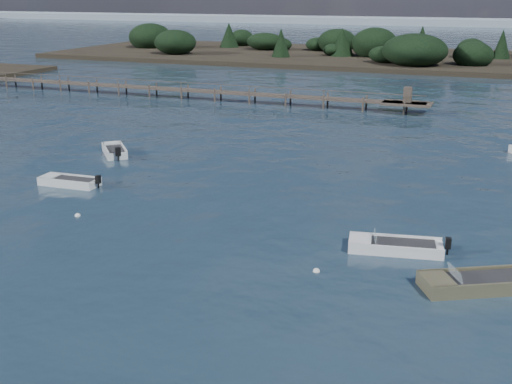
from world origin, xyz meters
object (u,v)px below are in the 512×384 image
at_px(dinghy_mid_grey, 70,183).
at_px(tender_far_grey, 115,152).
at_px(dinghy_mid_white_a, 395,248).
at_px(dinghy_mid_white_b, 477,285).
at_px(jetty, 185,90).

height_order(dinghy_mid_grey, tender_far_grey, tender_far_grey).
height_order(dinghy_mid_white_a, dinghy_mid_white_b, dinghy_mid_white_b).
height_order(dinghy_mid_white_a, jetty, jetty).
bearing_deg(jetty, tender_far_grey, -73.90).
bearing_deg(jetty, dinghy_mid_grey, -74.63).
bearing_deg(dinghy_mid_grey, dinghy_mid_white_a, -8.76).
distance_m(dinghy_mid_white_a, jetty, 48.63).
bearing_deg(dinghy_mid_white_b, dinghy_mid_white_a, 143.70).
bearing_deg(dinghy_mid_white_a, tender_far_grey, 154.21).
height_order(dinghy_mid_white_b, jetty, jetty).
relative_size(dinghy_mid_white_a, tender_far_grey, 1.32).
relative_size(dinghy_mid_grey, tender_far_grey, 1.14).
xyz_separation_m(dinghy_mid_grey, dinghy_mid_white_a, (21.65, -3.34, 0.00)).
relative_size(dinghy_mid_white_b, tender_far_grey, 1.34).
relative_size(dinghy_mid_grey, dinghy_mid_white_a, 0.87).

